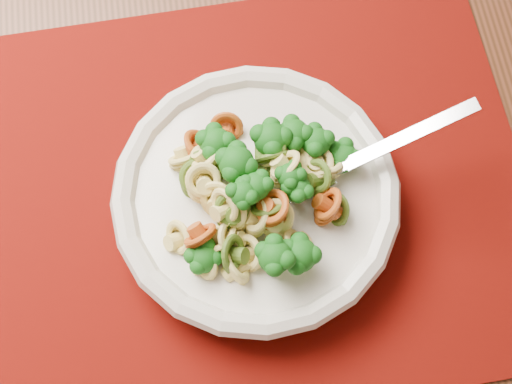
# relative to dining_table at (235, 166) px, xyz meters

# --- Properties ---
(dining_table) EXTENTS (1.49, 1.24, 0.79)m
(dining_table) POSITION_rel_dining_table_xyz_m (0.00, 0.00, 0.00)
(dining_table) COLOR #592B19
(dining_table) RESTS_ON ground
(placemat) EXTENTS (0.60, 0.55, 0.00)m
(placemat) POSITION_rel_dining_table_xyz_m (0.03, -0.07, 0.12)
(placemat) COLOR #610B04
(placemat) RESTS_ON dining_table
(pasta_bowl) EXTENTS (0.23, 0.23, 0.04)m
(pasta_bowl) POSITION_rel_dining_table_xyz_m (0.04, -0.08, 0.15)
(pasta_bowl) COLOR silver
(pasta_bowl) RESTS_ON placemat
(pasta_broccoli_heap) EXTENTS (0.20, 0.20, 0.06)m
(pasta_broccoli_heap) POSITION_rel_dining_table_xyz_m (0.04, -0.08, 0.17)
(pasta_broccoli_heap) COLOR #F2DA77
(pasta_broccoli_heap) RESTS_ON pasta_bowl
(fork) EXTENTS (0.17, 0.12, 0.08)m
(fork) POSITION_rel_dining_table_xyz_m (0.09, -0.06, 0.17)
(fork) COLOR silver
(fork) RESTS_ON pasta_bowl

